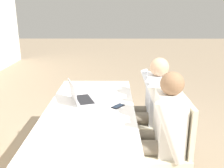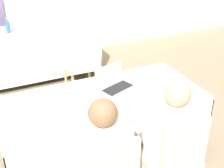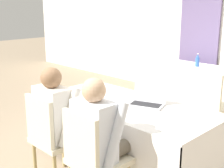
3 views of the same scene
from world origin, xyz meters
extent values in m
plane|color=gray|center=(0.00, 0.00, 0.00)|extent=(24.00, 24.00, 0.00)
cube|color=white|center=(0.00, 0.00, 0.71)|extent=(1.91, 0.86, 0.02)
cube|color=white|center=(0.00, -0.43, 0.41)|extent=(1.91, 0.01, 0.59)
cube|color=white|center=(0.00, 0.43, 0.41)|extent=(1.91, 0.01, 0.59)
cube|color=white|center=(-0.95, 0.00, 0.41)|extent=(0.01, 0.86, 0.59)
cube|color=white|center=(0.95, 0.00, 0.41)|extent=(0.01, 0.86, 0.59)
cylinder|color=#333333|center=(0.00, 0.00, 0.05)|extent=(0.06, 0.06, 0.11)
cube|color=white|center=(-0.23, 2.16, 0.71)|extent=(1.91, 0.86, 0.02)
cube|color=white|center=(-0.23, 1.73, 0.41)|extent=(1.91, 0.01, 0.59)
cube|color=white|center=(-0.23, 2.59, 0.41)|extent=(1.91, 0.01, 0.59)
cube|color=white|center=(0.72, 2.16, 0.41)|extent=(0.01, 0.86, 0.59)
cylinder|color=#333333|center=(-0.23, 2.16, 0.05)|extent=(0.06, 0.06, 0.11)
cube|color=#B7B7BC|center=(0.20, 0.08, 0.73)|extent=(0.40, 0.32, 0.02)
cube|color=black|center=(0.20, 0.08, 0.74)|extent=(0.34, 0.24, 0.00)
cube|color=#B7B7BC|center=(0.16, 0.19, 0.84)|extent=(0.34, 0.15, 0.20)
cube|color=black|center=(0.16, 0.19, 0.84)|extent=(0.30, 0.13, 0.18)
cube|color=black|center=(0.04, -0.27, 0.73)|extent=(0.15, 0.14, 0.01)
cube|color=#192333|center=(0.04, -0.27, 0.73)|extent=(0.14, 0.12, 0.00)
cube|color=white|center=(-0.02, 0.10, 0.72)|extent=(0.26, 0.33, 0.00)
cylinder|color=#2D5BB7|center=(-0.51, 2.26, 0.79)|extent=(0.07, 0.07, 0.15)
cone|color=#2D5BB7|center=(-0.51, 2.26, 0.90)|extent=(0.06, 0.06, 0.06)
cylinder|color=silver|center=(-0.51, 2.26, 0.93)|extent=(0.03, 0.03, 0.01)
cylinder|color=tan|center=(0.47, -0.49, 0.20)|extent=(0.04, 0.04, 0.41)
cube|color=beige|center=(0.30, -0.66, 0.43)|extent=(0.44, 0.44, 0.05)
cube|color=beige|center=(0.30, -0.86, 0.68)|extent=(0.40, 0.04, 0.45)
cylinder|color=tan|center=(0.45, 1.55, 0.20)|extent=(0.04, 0.04, 0.41)
cylinder|color=tan|center=(0.10, 1.56, 0.20)|extent=(0.04, 0.04, 0.41)
cylinder|color=tan|center=(0.44, 1.20, 0.20)|extent=(0.04, 0.04, 0.41)
cylinder|color=tan|center=(0.09, 1.20, 0.20)|extent=(0.04, 0.04, 0.41)
cube|color=beige|center=(0.27, 1.38, 0.43)|extent=(0.45, 0.45, 0.05)
cube|color=beige|center=(0.26, 1.18, 0.68)|extent=(0.41, 0.05, 0.45)
cylinder|color=#665B4C|center=(-0.21, -0.53, 0.52)|extent=(0.13, 0.42, 0.13)
cylinder|color=#665B4C|center=(-0.39, -0.53, 0.52)|extent=(0.13, 0.42, 0.13)
cube|color=silver|center=(-0.30, -0.71, 0.72)|extent=(0.36, 0.22, 0.52)
cylinder|color=silver|center=(-0.09, -0.67, 0.72)|extent=(0.08, 0.26, 0.54)
cylinder|color=silver|center=(-0.51, -0.67, 0.72)|extent=(0.08, 0.26, 0.54)
sphere|color=#8C6647|center=(-0.30, -0.71, 1.07)|extent=(0.20, 0.20, 0.20)
cylinder|color=#665B4C|center=(0.39, -0.53, 0.52)|extent=(0.13, 0.42, 0.13)
cylinder|color=#665B4C|center=(0.21, -0.53, 0.52)|extent=(0.13, 0.42, 0.13)
cylinder|color=#665B4C|center=(0.39, -0.35, 0.23)|extent=(0.10, 0.10, 0.46)
cylinder|color=#665B4C|center=(0.21, -0.35, 0.23)|extent=(0.10, 0.10, 0.46)
cube|color=silver|center=(0.30, -0.71, 0.72)|extent=(0.36, 0.22, 0.52)
cylinder|color=silver|center=(0.51, -0.67, 0.72)|extent=(0.08, 0.26, 0.54)
cylinder|color=silver|center=(0.09, -0.67, 0.72)|extent=(0.08, 0.26, 0.54)
sphere|color=tan|center=(0.30, -0.71, 1.07)|extent=(0.20, 0.20, 0.20)
camera|label=1|loc=(-2.27, -0.23, 1.66)|focal=40.00mm
camera|label=2|loc=(-0.96, -2.29, 2.21)|focal=50.00mm
camera|label=3|loc=(2.09, -2.28, 1.74)|focal=50.00mm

